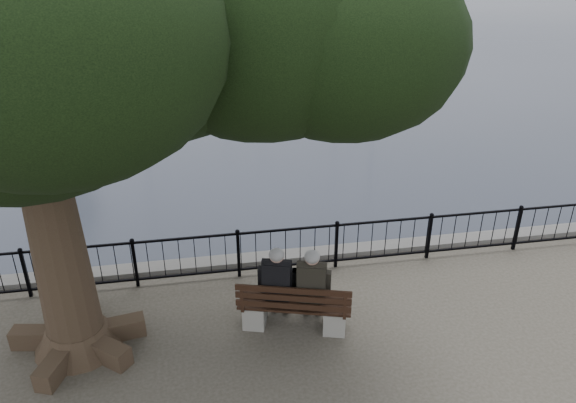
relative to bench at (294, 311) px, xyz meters
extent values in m
cube|color=#52504E|center=(0.19, 2.27, -0.86)|extent=(200.00, 0.40, 1.20)
cube|color=black|center=(0.19, 1.77, 0.62)|extent=(22.00, 0.04, 0.04)
cube|color=black|center=(0.19, 1.77, -0.21)|extent=(22.00, 0.04, 0.04)
cube|color=slate|center=(-0.66, 0.24, -0.14)|extent=(0.50, 0.57, 0.45)
cube|color=slate|center=(0.69, -0.16, -0.14)|extent=(0.50, 0.57, 0.45)
cube|color=black|center=(0.01, 0.04, 0.13)|extent=(2.03, 1.07, 0.04)
cube|color=black|center=(-0.07, -0.24, 0.45)|extent=(1.89, 0.59, 0.43)
cube|color=black|center=(-0.27, 0.14, 0.26)|extent=(0.47, 0.42, 0.26)
cube|color=black|center=(-0.30, 0.02, 0.67)|extent=(0.53, 0.38, 0.65)
sphere|color=tan|center=(-0.29, 0.06, 1.13)|extent=(0.25, 0.25, 0.25)
ellipsoid|color=gray|center=(-0.30, 0.04, 1.16)|extent=(0.26, 0.26, 0.22)
cube|color=black|center=(-0.18, 0.44, -0.12)|extent=(0.47, 0.56, 0.49)
cube|color=black|center=(0.29, -0.03, 0.26)|extent=(0.47, 0.42, 0.26)
cube|color=black|center=(0.26, -0.14, 0.67)|extent=(0.53, 0.38, 0.65)
sphere|color=tan|center=(0.27, -0.10, 1.13)|extent=(0.25, 0.25, 0.25)
ellipsoid|color=gray|center=(0.26, -0.13, 1.16)|extent=(0.26, 0.26, 0.22)
cube|color=black|center=(0.38, 0.27, -0.12)|extent=(0.47, 0.56, 0.49)
cone|color=black|center=(-3.67, 0.16, -0.15)|extent=(1.45, 1.45, 0.43)
cone|color=black|center=(-3.67, 0.16, 2.19)|extent=(0.94, 0.94, 5.10)
ellipsoid|color=black|center=(-3.67, 0.16, 4.57)|extent=(4.93, 4.93, 3.85)
ellipsoid|color=black|center=(-2.06, 0.50, 4.91)|extent=(4.42, 4.42, 3.45)
ellipsoid|color=black|center=(-0.44, 0.24, 4.74)|extent=(3.91, 3.91, 3.05)
ellipsoid|color=black|center=(0.66, -0.10, 4.57)|extent=(3.40, 3.40, 2.65)
ellipsoid|color=black|center=(-2.91, -1.29, 4.91)|extent=(3.91, 3.91, 3.05)
cube|color=silver|center=(-7.33, 14.62, -1.26)|extent=(2.17, 6.18, 0.67)
cube|color=silver|center=(-7.33, 14.62, -0.76)|extent=(1.43, 2.56, 0.51)
cube|color=silver|center=(-4.30, 22.58, -1.26)|extent=(2.81, 6.23, 0.67)
cube|color=silver|center=(-4.30, 22.58, -0.76)|extent=(1.68, 2.64, 0.50)
cube|color=silver|center=(7.48, 18.53, -1.26)|extent=(1.41, 4.68, 0.52)
cube|color=silver|center=(7.48, 18.53, -0.76)|extent=(1.00, 1.92, 0.39)
cube|color=silver|center=(7.26, 25.30, -1.26)|extent=(3.44, 5.73, 0.62)
cube|color=silver|center=(7.26, 25.30, -0.76)|extent=(1.87, 2.52, 0.46)
cube|color=silver|center=(-10.26, 26.48, -1.26)|extent=(3.85, 6.12, 0.66)
cube|color=silver|center=(-10.26, 26.48, -0.76)|extent=(2.06, 2.70, 0.50)
cube|color=silver|center=(3.39, 31.05, -1.26)|extent=(2.07, 5.37, 0.58)
cube|color=silver|center=(3.39, 31.05, -0.76)|extent=(1.31, 2.24, 0.44)
cube|color=silver|center=(11.06, 34.49, -1.26)|extent=(1.94, 5.83, 0.64)
cube|color=silver|center=(11.06, 34.49, -0.76)|extent=(1.31, 2.41, 0.48)
cube|color=silver|center=(-4.42, 39.17, -1.26)|extent=(3.48, 6.30, 0.68)
cube|color=silver|center=(-4.42, 39.17, -0.76)|extent=(1.94, 2.74, 0.51)
cube|color=silver|center=(1.34, 39.58, -1.26)|extent=(3.16, 5.88, 0.63)
cube|color=silver|center=(1.34, 39.58, -0.76)|extent=(1.78, 2.55, 0.47)
camera|label=1|loc=(-1.46, -7.72, 6.11)|focal=35.00mm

